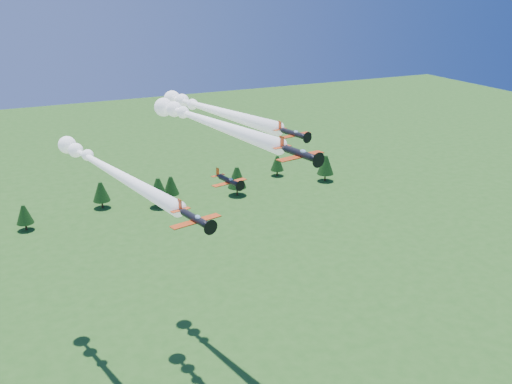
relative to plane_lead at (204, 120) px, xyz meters
name	(u,v)px	position (x,y,z in m)	size (l,w,h in m)	color
plane_lead	(204,120)	(0.00, 0.00, 0.00)	(14.16, 46.55, 3.70)	black
plane_left	(106,168)	(-16.41, 8.72, -9.27)	(17.29, 54.76, 3.70)	black
plane_right	(208,108)	(5.38, 12.11, -0.77)	(14.64, 44.16, 3.70)	black
plane_slot	(228,180)	(0.63, -9.61, -8.54)	(6.66, 7.33, 2.33)	black
treeline	(111,192)	(-1.58, 91.23, -44.44)	(164.10, 20.67, 10.86)	#382314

